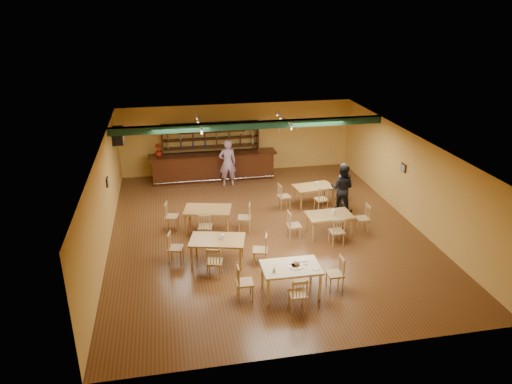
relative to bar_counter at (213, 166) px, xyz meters
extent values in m
plane|color=#5B311A|center=(1.17, -5.15, -0.56)|extent=(12.00, 12.00, 0.00)
cube|color=#10301C|center=(1.17, -2.35, 2.31)|extent=(10.00, 0.30, 0.25)
cube|color=white|center=(-0.63, -1.75, 2.38)|extent=(0.05, 2.50, 0.05)
cube|color=white|center=(2.57, -1.75, 2.38)|extent=(0.05, 2.50, 0.05)
cube|color=white|center=(-3.63, -0.95, 1.79)|extent=(0.34, 0.70, 0.48)
cube|color=black|center=(-3.80, -4.15, 1.14)|extent=(0.04, 0.34, 0.28)
cube|color=black|center=(6.14, -4.65, 1.14)|extent=(0.04, 0.34, 0.28)
cube|color=#371A0B|center=(0.00, 0.00, 0.00)|extent=(5.32, 0.85, 1.13)
cube|color=#371A0B|center=(0.00, 0.63, 0.57)|extent=(4.11, 0.40, 2.28)
imported|color=maroon|center=(-2.21, 0.00, 0.83)|extent=(0.38, 0.38, 0.53)
cube|color=olive|center=(-0.68, -4.72, -0.19)|extent=(1.67, 1.22, 0.75)
cube|color=olive|center=(3.36, -3.32, -0.21)|extent=(1.52, 1.04, 0.71)
cube|color=olive|center=(-0.61, -6.94, -0.18)|extent=(1.72, 1.27, 0.77)
cube|color=olive|center=(3.11, -5.82, -0.20)|extent=(1.47, 0.92, 0.72)
cube|color=beige|center=(1.06, -8.82, -0.16)|extent=(1.51, 0.98, 0.80)
cylinder|color=silver|center=(1.17, -8.82, 0.24)|extent=(0.51, 0.51, 0.01)
cylinder|color=#EAE5C6|center=(0.58, -8.98, 0.29)|extent=(0.08, 0.08, 0.11)
cube|color=white|center=(1.44, -8.61, 0.25)|extent=(0.22, 0.18, 0.03)
cube|color=silver|center=(1.33, -8.77, 0.25)|extent=(0.33, 0.20, 0.00)
cylinder|color=white|center=(1.65, -9.04, 0.24)|extent=(0.22, 0.22, 0.01)
imported|color=#8C49A0|center=(0.50, -0.83, 0.40)|extent=(0.72, 0.49, 1.93)
imported|color=black|center=(4.16, -4.12, 0.31)|extent=(1.07, 1.00, 1.75)
imported|color=slate|center=(4.31, -3.82, 0.29)|extent=(1.06, 0.92, 1.71)
camera|label=1|loc=(-1.81, -19.09, 6.62)|focal=33.69mm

